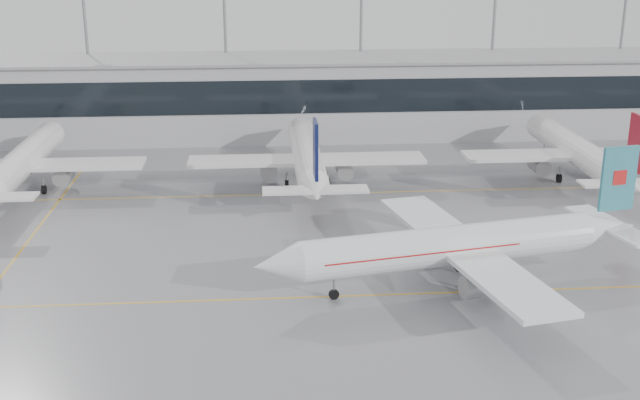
{
  "coord_description": "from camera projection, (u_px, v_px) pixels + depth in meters",
  "views": [
    {
      "loc": [
        -5.81,
        -63.64,
        29.48
      ],
      "look_at": [
        0.0,
        12.0,
        5.0
      ],
      "focal_mm": 45.0,
      "sensor_mm": 36.0,
      "label": 1
    }
  ],
  "objects": [
    {
      "name": "terminal_roof",
      "position": [
        295.0,
        58.0,
        124.95
      ],
      "size": [
        182.0,
        16.0,
        0.4
      ],
      "primitive_type": "cube",
      "color": "gray",
      "rests_on": "ground"
    },
    {
      "name": "air_canada_jet",
      "position": [
        462.0,
        245.0,
        71.4
      ],
      "size": [
        36.85,
        29.97,
        11.69
      ],
      "rotation": [
        0.0,
        0.0,
        3.35
      ],
      "color": "white",
      "rests_on": "ground"
    },
    {
      "name": "taxi_line_north",
      "position": [
        309.0,
        194.0,
        98.33
      ],
      "size": [
        120.0,
        0.25,
        0.01
      ],
      "primitive_type": "cube",
      "color": "gold",
      "rests_on": "ground"
    },
    {
      "name": "parked_jet_d",
      "position": [
        578.0,
        152.0,
        103.24
      ],
      "size": [
        29.64,
        36.96,
        11.72
      ],
      "rotation": [
        0.0,
        0.0,
        1.57
      ],
      "color": "white",
      "rests_on": "ground"
    },
    {
      "name": "light_masts",
      "position": [
        294.0,
        46.0,
        130.29
      ],
      "size": [
        156.4,
        1.0,
        22.6
      ],
      "color": "gray",
      "rests_on": "ground"
    },
    {
      "name": "taxi_line_main",
      "position": [
        331.0,
        297.0,
        69.86
      ],
      "size": [
        120.0,
        0.25,
        0.01
      ],
      "primitive_type": "cube",
      "color": "gold",
      "rests_on": "ground"
    },
    {
      "name": "parked_jet_b",
      "position": [
        22.0,
        163.0,
        98.14
      ],
      "size": [
        29.64,
        36.96,
        11.72
      ],
      "rotation": [
        0.0,
        0.0,
        1.57
      ],
      "color": "white",
      "rests_on": "ground"
    },
    {
      "name": "ground",
      "position": [
        331.0,
        297.0,
        69.87
      ],
      "size": [
        320.0,
        320.0,
        0.0
      ],
      "primitive_type": "plane",
      "color": "gray",
      "rests_on": "ground"
    },
    {
      "name": "terminal_glass",
      "position": [
        298.0,
        97.0,
        119.23
      ],
      "size": [
        180.0,
        0.2,
        5.0
      ],
      "primitive_type": "cube",
      "color": "black",
      "rests_on": "ground"
    },
    {
      "name": "terminal",
      "position": [
        296.0,
        97.0,
        126.85
      ],
      "size": [
        180.0,
        15.0,
        12.0
      ],
      "primitive_type": "cube",
      "color": "#A8A8AC",
      "rests_on": "ground"
    },
    {
      "name": "parked_jet_c",
      "position": [
        307.0,
        157.0,
        100.69
      ],
      "size": [
        29.64,
        36.96,
        11.72
      ],
      "rotation": [
        0.0,
        0.0,
        1.57
      ],
      "color": "white",
      "rests_on": "ground"
    },
    {
      "name": "taxi_line_cross",
      "position": [
        26.0,
        244.0,
        81.91
      ],
      "size": [
        0.25,
        60.0,
        0.01
      ],
      "primitive_type": "cube",
      "color": "gold",
      "rests_on": "ground"
    }
  ]
}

